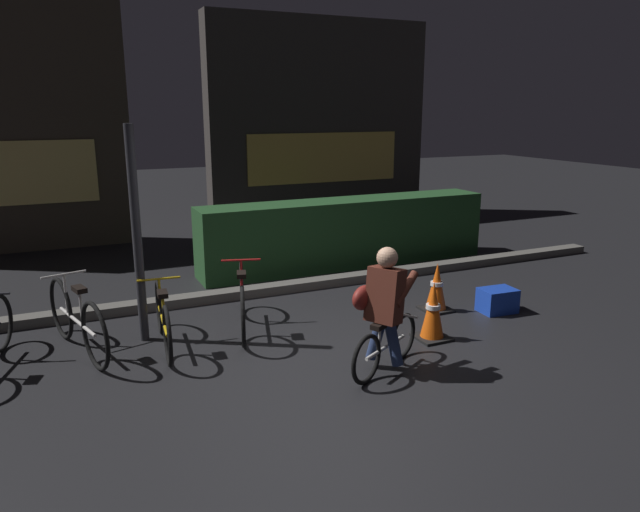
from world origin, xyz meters
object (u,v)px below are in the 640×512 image
street_post (137,236)px  parked_bike_center_right (242,300)px  traffic_cone_near (433,311)px  blue_crate (497,300)px  parked_bike_center_left (163,319)px  cyclist (383,310)px  traffic_cone_far (437,288)px  parked_bike_left_mid (77,320)px

street_post → parked_bike_center_right: (1.09, -0.15, -0.82)m
traffic_cone_near → blue_crate: size_ratio=1.50×
parked_bike_center_left → cyclist: size_ratio=1.23×
traffic_cone_far → parked_bike_left_mid: bearing=173.9°
street_post → blue_crate: 4.40m
parked_bike_left_mid → parked_bike_center_right: parked_bike_left_mid is taller
parked_bike_center_left → traffic_cone_far: parked_bike_center_left is taller
parked_bike_center_left → traffic_cone_far: bearing=-88.8°
parked_bike_center_right → blue_crate: parked_bike_center_right is taller
street_post → parked_bike_left_mid: (-0.67, -0.09, -0.81)m
blue_crate → cyclist: 2.40m
parked_bike_center_left → blue_crate: size_ratio=3.50×
traffic_cone_near → traffic_cone_far: traffic_cone_near is taller
traffic_cone_far → cyclist: 1.99m
parked_bike_left_mid → cyclist: (2.66, -1.68, 0.26)m
traffic_cone_near → traffic_cone_far: bearing=52.1°
parked_bike_center_right → traffic_cone_near: parked_bike_center_right is taller
parked_bike_left_mid → parked_bike_center_right: size_ratio=1.05×
parked_bike_left_mid → parked_bike_center_left: bearing=-121.1°
parked_bike_center_right → blue_crate: bearing=-87.3°
parked_bike_left_mid → traffic_cone_near: parked_bike_left_mid is taller
street_post → traffic_cone_near: size_ratio=3.55×
traffic_cone_near → parked_bike_left_mid: bearing=161.4°
blue_crate → street_post: bearing=167.8°
parked_bike_center_left → traffic_cone_far: size_ratio=2.48×
parked_bike_center_left → parked_bike_center_right: bearing=-74.4°
traffic_cone_far → parked_bike_center_right: bearing=170.9°
parked_bike_center_right → cyclist: (0.90, -1.63, 0.28)m
parked_bike_left_mid → parked_bike_center_right: (1.76, -0.06, -0.01)m
street_post → cyclist: street_post is taller
cyclist → parked_bike_center_right: bearing=89.8°
parked_bike_center_left → cyclist: bearing=-123.6°
parked_bike_left_mid → blue_crate: 4.92m
parked_bike_center_right → traffic_cone_near: 2.16m
street_post → parked_bike_center_right: street_post is taller
street_post → parked_bike_left_mid: size_ratio=1.38×
parked_bike_center_right → blue_crate: size_ratio=3.67×
parked_bike_center_right → traffic_cone_far: bearing=-82.7°
parked_bike_left_mid → traffic_cone_far: size_ratio=2.74×
traffic_cone_far → blue_crate: (0.67, -0.36, -0.15)m
parked_bike_left_mid → cyclist: 3.16m
parked_bike_center_right → blue_crate: 3.19m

